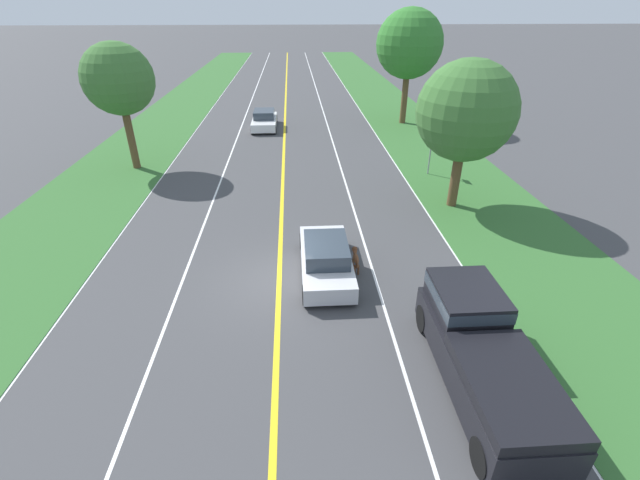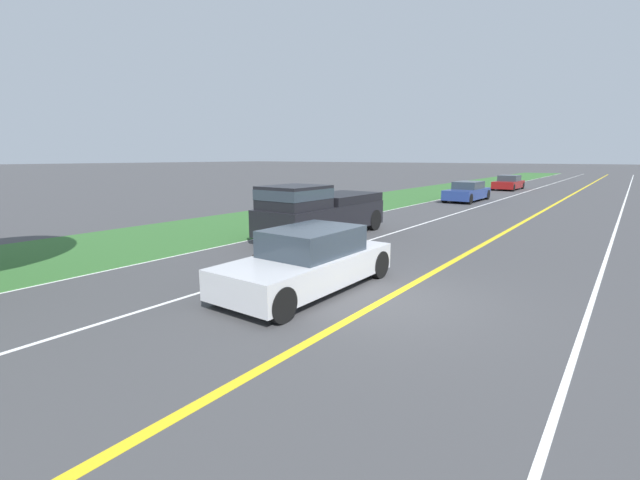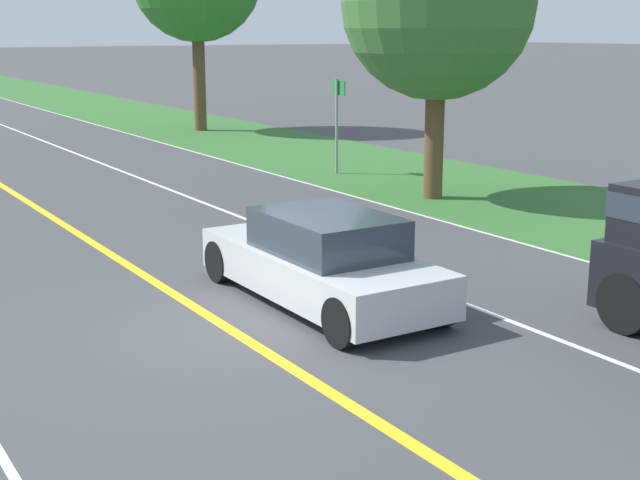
# 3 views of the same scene
# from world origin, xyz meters

# --- Properties ---
(ground_plane) EXTENTS (400.00, 400.00, 0.00)m
(ground_plane) POSITION_xyz_m (0.00, 0.00, 0.00)
(ground_plane) COLOR #424244
(centre_divider_line) EXTENTS (0.18, 160.00, 0.01)m
(centre_divider_line) POSITION_xyz_m (0.00, 0.00, 0.00)
(centre_divider_line) COLOR yellow
(centre_divider_line) RESTS_ON ground
(lane_edge_line_right) EXTENTS (0.14, 160.00, 0.01)m
(lane_edge_line_right) POSITION_xyz_m (7.00, 0.00, 0.00)
(lane_edge_line_right) COLOR white
(lane_edge_line_right) RESTS_ON ground
(lane_dash_same_dir) EXTENTS (0.10, 160.00, 0.01)m
(lane_dash_same_dir) POSITION_xyz_m (3.50, 0.00, 0.00)
(lane_dash_same_dir) COLOR white
(lane_dash_same_dir) RESTS_ON ground
(ego_car) EXTENTS (1.83, 4.49, 1.38)m
(ego_car) POSITION_xyz_m (1.72, 0.38, 0.64)
(ego_car) COLOR silver
(ego_car) RESTS_ON ground
(dog) EXTENTS (0.22, 1.11, 0.86)m
(dog) POSITION_xyz_m (2.84, 0.52, 0.55)
(dog) COLOR brown
(dog) RESTS_ON ground
(roadside_tree_right_near) EXTENTS (4.47, 4.47, 6.82)m
(roadside_tree_right_near) POSITION_xyz_m (8.40, 6.07, 4.56)
(roadside_tree_right_near) COLOR brown
(roadside_tree_right_near) RESTS_ON ground
(street_sign) EXTENTS (0.11, 0.64, 2.66)m
(street_sign) POSITION_xyz_m (8.48, 10.44, 1.66)
(street_sign) COLOR gray
(street_sign) RESTS_ON ground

